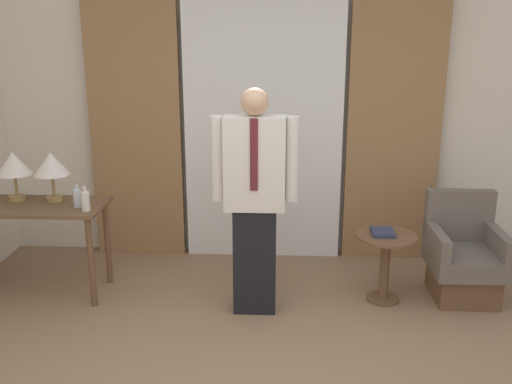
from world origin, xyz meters
TOP-DOWN VIEW (x-y plane):
  - wall_back at (0.00, 2.65)m, footprint 10.00×0.06m
  - curtain_sheer_center at (0.00, 2.52)m, footprint 1.47×0.06m
  - curtain_drape_left at (-1.20, 2.52)m, footprint 0.86×0.06m
  - curtain_drape_right at (1.20, 2.52)m, footprint 0.86×0.06m
  - desk at (-1.86, 1.59)m, footprint 1.20×0.56m
  - table_lamp_left at (-2.01, 1.71)m, footprint 0.29×0.29m
  - table_lamp_right at (-1.70, 1.71)m, footprint 0.29×0.29m
  - bottle_near_edge at (-1.35, 1.45)m, footprint 0.07×0.07m
  - bottle_by_lamp at (-1.45, 1.55)m, footprint 0.07×0.07m
  - person at (-0.02, 1.36)m, footprint 0.65×0.21m
  - armchair at (1.68, 1.70)m, footprint 0.56×0.61m
  - side_table at (1.02, 1.58)m, footprint 0.49×0.49m
  - book at (0.99, 1.60)m, footprint 0.18×0.21m

SIDE VIEW (x-z plane):
  - armchair at x=1.68m, z-range -0.11..0.74m
  - side_table at x=1.02m, z-range 0.10..0.67m
  - book at x=0.99m, z-range 0.57..0.60m
  - desk at x=-1.86m, z-range 0.27..1.05m
  - bottle_by_lamp at x=-1.45m, z-range 0.76..0.94m
  - bottle_near_edge at x=-1.35m, z-range 0.76..0.96m
  - person at x=-0.02m, z-range 0.08..1.83m
  - table_lamp_left at x=-2.01m, z-range 0.87..1.28m
  - table_lamp_right at x=-1.70m, z-range 0.87..1.28m
  - curtain_sheer_center at x=0.00m, z-range 0.00..2.58m
  - curtain_drape_left at x=-1.20m, z-range 0.00..2.58m
  - curtain_drape_right at x=1.20m, z-range 0.00..2.58m
  - wall_back at x=0.00m, z-range 0.00..2.70m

